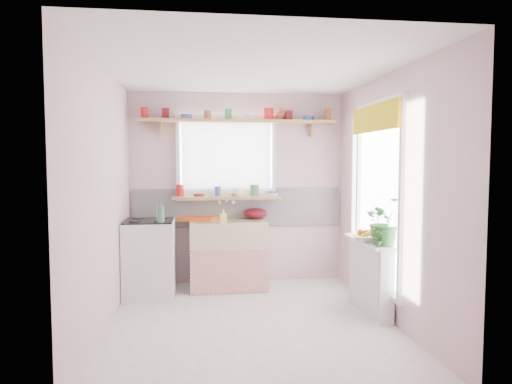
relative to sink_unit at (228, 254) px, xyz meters
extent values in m
plane|color=white|center=(0.15, -1.29, -0.43)|extent=(3.20, 3.20, 0.00)
plane|color=white|center=(0.15, -1.29, 2.07)|extent=(3.20, 3.20, 0.00)
plane|color=beige|center=(0.15, 0.31, 0.82)|extent=(2.80, 0.00, 2.80)
plane|color=beige|center=(0.15, -2.89, 0.82)|extent=(2.80, 0.00, 2.80)
plane|color=beige|center=(-1.25, -1.29, 0.82)|extent=(0.00, 3.20, 3.20)
plane|color=beige|center=(1.55, -1.29, 0.82)|extent=(0.00, 3.20, 3.20)
cube|color=white|center=(0.15, 0.29, 0.57)|extent=(2.74, 0.03, 0.50)
cube|color=pink|center=(0.15, 0.29, 0.37)|extent=(2.74, 0.02, 0.12)
cube|color=white|center=(0.00, 0.30, 1.22)|extent=(1.20, 0.01, 1.00)
cube|color=white|center=(0.00, 0.24, 1.22)|extent=(1.15, 0.02, 0.95)
cube|color=white|center=(1.54, -1.09, 0.82)|extent=(0.01, 1.10, 1.90)
cube|color=gold|center=(1.46, -1.09, 1.63)|extent=(0.03, 1.20, 0.28)
cube|color=white|center=(0.00, 0.01, -0.16)|extent=(0.85, 0.55, 0.55)
cube|color=#DB4B40|center=(0.00, -0.27, -0.16)|extent=(0.95, 0.02, 0.53)
cube|color=beige|center=(0.00, 0.01, 0.27)|extent=(0.95, 0.55, 0.30)
cylinder|color=silver|center=(0.00, 0.26, 0.67)|extent=(0.03, 0.22, 0.03)
cube|color=white|center=(-0.95, -0.24, 0.02)|extent=(0.58, 0.58, 0.90)
cube|color=black|center=(-0.95, -0.24, 0.47)|extent=(0.56, 0.56, 0.02)
cylinder|color=black|center=(-1.09, -0.38, 0.49)|extent=(0.14, 0.14, 0.01)
cylinder|color=black|center=(-0.81, -0.38, 0.49)|extent=(0.14, 0.14, 0.01)
cylinder|color=black|center=(-1.09, -0.10, 0.49)|extent=(0.14, 0.14, 0.01)
cylinder|color=black|center=(-0.81, -0.10, 0.49)|extent=(0.14, 0.14, 0.01)
cube|color=white|center=(1.45, -1.09, -0.06)|extent=(0.15, 0.90, 0.75)
cube|color=white|center=(1.42, -1.09, 0.33)|extent=(0.22, 0.95, 0.03)
cube|color=tan|center=(0.00, 0.19, 0.71)|extent=(1.40, 0.22, 0.04)
cube|color=tan|center=(0.15, 0.18, 1.69)|extent=(2.52, 0.24, 0.04)
cylinder|color=red|center=(-1.03, 0.18, 1.77)|extent=(0.11, 0.11, 0.12)
cylinder|color=#590F14|center=(-0.77, 0.18, 1.77)|extent=(0.11, 0.11, 0.12)
cylinder|color=#3359A5|center=(-0.51, 0.18, 1.74)|extent=(0.11, 0.11, 0.06)
cylinder|color=#A55133|center=(-0.24, 0.18, 1.77)|extent=(0.11, 0.11, 0.12)
cylinder|color=#3F7F4C|center=(0.02, 0.18, 1.77)|extent=(0.11, 0.11, 0.12)
cylinder|color=silver|center=(0.28, 0.18, 1.74)|extent=(0.11, 0.11, 0.06)
cylinder|color=red|center=(0.54, 0.18, 1.77)|extent=(0.11, 0.11, 0.12)
cylinder|color=#590F14|center=(0.81, 0.18, 1.77)|extent=(0.11, 0.11, 0.12)
cylinder|color=#3359A5|center=(1.07, 0.18, 1.74)|extent=(0.11, 0.11, 0.06)
cylinder|color=#A55133|center=(1.33, 0.18, 1.77)|extent=(0.11, 0.11, 0.12)
cylinder|color=red|center=(-0.62, 0.19, 0.79)|extent=(0.11, 0.11, 0.12)
cylinder|color=#590F14|center=(-0.37, 0.19, 0.79)|extent=(0.11, 0.11, 0.12)
cylinder|color=#3359A5|center=(-0.12, 0.19, 0.76)|extent=(0.11, 0.11, 0.06)
cylinder|color=#A55133|center=(0.12, 0.19, 0.79)|extent=(0.11, 0.11, 0.12)
cylinder|color=#3F7F4C|center=(0.37, 0.19, 0.79)|extent=(0.11, 0.11, 0.12)
cylinder|color=silver|center=(0.62, 0.19, 0.76)|extent=(0.11, 0.11, 0.06)
cube|color=#F35D15|center=(-0.38, 0.21, 0.44)|extent=(0.54, 0.47, 0.05)
ellipsoid|color=#560E19|center=(0.37, 0.21, 0.49)|extent=(0.42, 0.42, 0.15)
imported|color=#2C6829|center=(1.48, -1.39, 0.59)|extent=(0.49, 0.45, 0.48)
imported|color=white|center=(1.36, -1.19, 0.38)|extent=(0.29, 0.29, 0.07)
imported|color=#336327|center=(1.36, -1.49, 0.45)|extent=(0.12, 0.09, 0.21)
imported|color=#F6F66D|center=(-0.07, -0.19, 0.51)|extent=(0.09, 0.09, 0.18)
imported|color=white|center=(0.14, 0.13, 0.78)|extent=(0.14, 0.14, 0.10)
imported|color=#365DB1|center=(0.62, 0.25, 0.76)|extent=(0.23, 0.23, 0.06)
imported|color=#A44B32|center=(0.71, 0.24, 1.79)|extent=(0.19, 0.19, 0.16)
imported|color=#3A744C|center=(-0.80, -0.46, 0.61)|extent=(0.10, 0.11, 0.25)
sphere|color=#E85C13|center=(1.36, -1.19, 0.43)|extent=(0.08, 0.08, 0.08)
sphere|color=#E85C13|center=(1.42, -1.16, 0.43)|extent=(0.08, 0.08, 0.08)
sphere|color=#E85C13|center=(1.31, -1.17, 0.43)|extent=(0.08, 0.08, 0.08)
cylinder|color=yellow|center=(1.38, -1.24, 0.44)|extent=(0.18, 0.04, 0.10)
camera|label=1|loc=(-0.37, -5.70, 1.19)|focal=32.00mm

